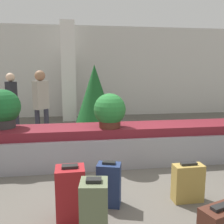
{
  "coord_description": "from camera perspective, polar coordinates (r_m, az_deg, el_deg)",
  "views": [
    {
      "loc": [
        -0.64,
        -3.13,
        1.67
      ],
      "look_at": [
        0.0,
        1.21,
        0.93
      ],
      "focal_mm": 40.0,
      "sensor_mm": 36.0,
      "label": 1
    }
  ],
  "objects": [
    {
      "name": "ground_plane",
      "position": [
        3.6,
        2.94,
        -18.0
      ],
      "size": [
        18.0,
        18.0,
        0.0
      ],
      "primitive_type": "plane",
      "color": "#59544C"
    },
    {
      "name": "back_wall",
      "position": [
        9.13,
        -4.41,
        9.14
      ],
      "size": [
        18.0,
        0.06,
        3.2
      ],
      "color": "beige",
      "rests_on": "ground_plane"
    },
    {
      "name": "carousel",
      "position": [
        4.58,
        0.0,
        -7.45
      ],
      "size": [
        6.31,
        0.85,
        0.68
      ],
      "color": "gray",
      "rests_on": "ground_plane"
    },
    {
      "name": "pillar",
      "position": [
        8.34,
        -9.88,
        8.99
      ],
      "size": [
        0.45,
        0.45,
        3.2
      ],
      "color": "silver",
      "rests_on": "ground_plane"
    },
    {
      "name": "suitcase_0",
      "position": [
        2.42,
        -4.08,
        -23.13
      ],
      "size": [
        0.27,
        0.27,
        0.74
      ],
      "rotation": [
        0.0,
        0.0,
        -0.14
      ],
      "color": "#5B6647",
      "rests_on": "ground_plane"
    },
    {
      "name": "suitcase_1",
      "position": [
        2.95,
        -9.44,
        -17.9
      ],
      "size": [
        0.32,
        0.27,
        0.64
      ],
      "rotation": [
        0.0,
        0.0,
        0.02
      ],
      "color": "maroon",
      "rests_on": "ground_plane"
    },
    {
      "name": "suitcase_3",
      "position": [
        3.2,
        -0.7,
        -16.2
      ],
      "size": [
        0.33,
        0.27,
        0.57
      ],
      "rotation": [
        0.0,
        0.0,
        -0.28
      ],
      "color": "navy",
      "rests_on": "ground_plane"
    },
    {
      "name": "suitcase_4",
      "position": [
        3.45,
        16.94,
        -15.2
      ],
      "size": [
        0.38,
        0.18,
        0.51
      ],
      "rotation": [
        0.0,
        0.0,
        0.01
      ],
      "color": "#A3843D",
      "rests_on": "ground_plane"
    },
    {
      "name": "potted_plant_0",
      "position": [
        4.66,
        -23.65,
        0.74
      ],
      "size": [
        0.59,
        0.59,
        0.67
      ],
      "color": "#2D2D2D",
      "rests_on": "carousel"
    },
    {
      "name": "potted_plant_1",
      "position": [
        4.3,
        -0.52,
        0.23
      ],
      "size": [
        0.55,
        0.55,
        0.6
      ],
      "color": "#4C2319",
      "rests_on": "carousel"
    },
    {
      "name": "traveler_0",
      "position": [
        6.99,
        -21.95,
        2.94
      ],
      "size": [
        0.34,
        0.36,
        1.59
      ],
      "rotation": [
        0.0,
        0.0,
        2.24
      ],
      "color": "#282833",
      "rests_on": "ground_plane"
    },
    {
      "name": "traveler_1",
      "position": [
        5.82,
        -15.91,
        2.54
      ],
      "size": [
        0.35,
        0.35,
        1.66
      ],
      "rotation": [
        0.0,
        0.0,
        -2.35
      ],
      "color": "#282833",
      "rests_on": "ground_plane"
    },
    {
      "name": "decorated_tree",
      "position": [
        7.06,
        -4.0,
        4.12
      ],
      "size": [
        1.08,
        1.08,
        1.82
      ],
      "color": "#4C331E",
      "rests_on": "ground_plane"
    }
  ]
}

